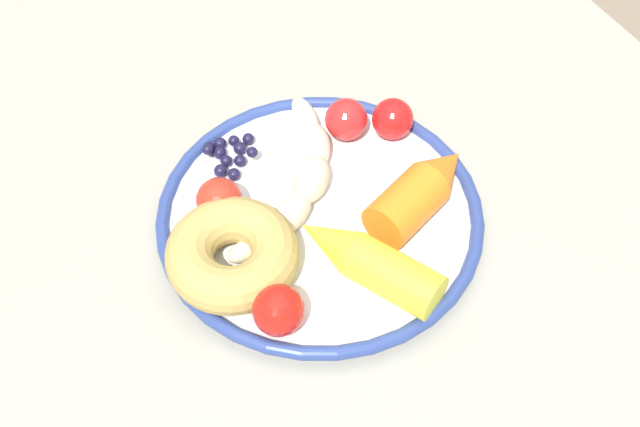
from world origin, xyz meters
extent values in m
cube|color=#9C9A8E|center=(0.00, 0.00, 0.71)|extent=(0.92, 0.74, 0.03)
cube|color=#9D9A88|center=(-0.40, -0.31, 0.35)|extent=(0.05, 0.05, 0.70)
cube|color=#9D9A88|center=(-0.40, 0.31, 0.35)|extent=(0.05, 0.05, 0.70)
cylinder|color=white|center=(-0.01, -0.04, 0.73)|extent=(0.27, 0.27, 0.01)
torus|color=navy|center=(-0.01, -0.04, 0.74)|extent=(0.28, 0.28, 0.01)
ellipsoid|color=beige|center=(0.00, -0.10, 0.75)|extent=(0.03, 0.05, 0.02)
ellipsoid|color=beige|center=(-0.01, -0.07, 0.75)|extent=(0.05, 0.06, 0.02)
ellipsoid|color=beige|center=(-0.04, -0.03, 0.76)|extent=(0.06, 0.06, 0.03)
ellipsoid|color=beige|center=(-0.07, -0.01, 0.75)|extent=(0.06, 0.04, 0.02)
ellipsoid|color=beige|center=(-0.11, 0.00, 0.75)|extent=(0.05, 0.02, 0.02)
cylinder|color=orange|center=(0.03, 0.02, 0.76)|extent=(0.06, 0.08, 0.04)
cone|color=orange|center=(0.01, 0.07, 0.76)|extent=(0.06, 0.06, 0.04)
cylinder|color=yellow|center=(0.08, -0.02, 0.76)|extent=(0.09, 0.07, 0.04)
cone|color=yellow|center=(0.03, -0.05, 0.76)|extent=(0.06, 0.06, 0.04)
torus|color=tan|center=(0.01, -0.13, 0.76)|extent=(0.13, 0.13, 0.04)
sphere|color=#191638|center=(-0.08, -0.09, 0.75)|extent=(0.01, 0.01, 0.01)
sphere|color=#191638|center=(-0.10, -0.09, 0.75)|extent=(0.01, 0.01, 0.01)
sphere|color=#191638|center=(-0.12, -0.09, 0.75)|extent=(0.01, 0.01, 0.01)
sphere|color=#191638|center=(-0.09, -0.10, 0.75)|extent=(0.01, 0.01, 0.01)
sphere|color=#191638|center=(-0.12, -0.08, 0.75)|extent=(0.01, 0.01, 0.01)
sphere|color=#191638|center=(-0.09, -0.08, 0.75)|extent=(0.01, 0.01, 0.01)
sphere|color=#191638|center=(-0.11, -0.07, 0.75)|extent=(0.01, 0.01, 0.01)
sphere|color=#191638|center=(-0.11, -0.09, 0.75)|extent=(0.01, 0.01, 0.01)
sphere|color=#191638|center=(-0.12, -0.07, 0.75)|extent=(0.01, 0.01, 0.01)
sphere|color=#191638|center=(-0.11, -0.06, 0.75)|extent=(0.01, 0.01, 0.01)
sphere|color=#191638|center=(-0.09, -0.06, 0.75)|extent=(0.01, 0.01, 0.01)
sphere|color=#191638|center=(-0.11, -0.10, 0.75)|extent=(0.01, 0.01, 0.01)
sphere|color=red|center=(0.07, -0.12, 0.76)|extent=(0.04, 0.04, 0.04)
sphere|color=red|center=(-0.06, 0.06, 0.76)|extent=(0.04, 0.04, 0.04)
sphere|color=red|center=(-0.08, 0.03, 0.76)|extent=(0.04, 0.04, 0.04)
sphere|color=red|center=(-0.05, -0.11, 0.76)|extent=(0.04, 0.04, 0.04)
camera|label=1|loc=(0.37, -0.24, 1.29)|focal=45.56mm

